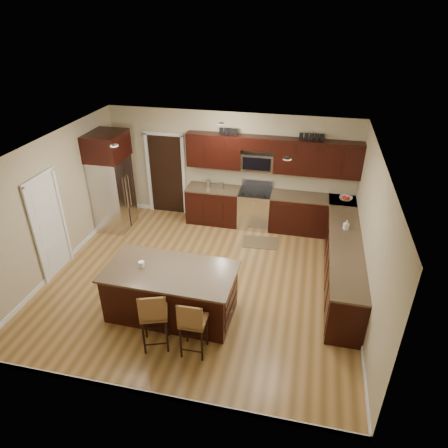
% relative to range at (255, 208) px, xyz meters
% --- Properties ---
extents(floor, '(6.00, 6.00, 0.00)m').
position_rel_range_xyz_m(floor, '(-0.68, -2.45, -0.47)').
color(floor, olive).
rests_on(floor, ground).
extents(ceiling, '(6.00, 6.00, 0.00)m').
position_rel_range_xyz_m(ceiling, '(-0.68, -2.45, 2.23)').
color(ceiling, silver).
rests_on(ceiling, wall_back).
extents(wall_back, '(6.00, 0.00, 6.00)m').
position_rel_range_xyz_m(wall_back, '(-0.68, 0.30, 0.88)').
color(wall_back, tan).
rests_on(wall_back, floor).
extents(wall_left, '(0.00, 5.50, 5.50)m').
position_rel_range_xyz_m(wall_left, '(-3.68, -2.45, 0.88)').
color(wall_left, tan).
rests_on(wall_left, floor).
extents(wall_right, '(0.00, 5.50, 5.50)m').
position_rel_range_xyz_m(wall_right, '(2.32, -2.45, 0.88)').
color(wall_right, tan).
rests_on(wall_right, floor).
extents(base_cabinets, '(4.02, 3.96, 0.92)m').
position_rel_range_xyz_m(base_cabinets, '(1.22, -1.01, -0.01)').
color(base_cabinets, black).
rests_on(base_cabinets, floor).
extents(upper_cabinets, '(4.00, 0.33, 0.80)m').
position_rel_range_xyz_m(upper_cabinets, '(0.36, 0.13, 1.37)').
color(upper_cabinets, black).
rests_on(upper_cabinets, wall_back).
extents(range, '(0.76, 0.64, 1.11)m').
position_rel_range_xyz_m(range, '(0.00, 0.00, 0.00)').
color(range, silver).
rests_on(range, floor).
extents(microwave, '(0.76, 0.31, 0.40)m').
position_rel_range_xyz_m(microwave, '(0.00, 0.15, 1.15)').
color(microwave, silver).
rests_on(microwave, upper_cabinets).
extents(doorway, '(0.85, 0.03, 2.06)m').
position_rel_range_xyz_m(doorway, '(-2.33, 0.28, 0.56)').
color(doorway, black).
rests_on(doorway, floor).
extents(pantry_door, '(0.03, 0.80, 2.04)m').
position_rel_range_xyz_m(pantry_door, '(-3.66, -2.75, 0.55)').
color(pantry_door, white).
rests_on(pantry_door, floor).
extents(letter_decor, '(2.20, 0.03, 0.15)m').
position_rel_range_xyz_m(letter_decor, '(0.22, 0.13, 1.82)').
color(letter_decor, black).
rests_on(letter_decor, upper_cabinets).
extents(island, '(2.26, 1.21, 0.92)m').
position_rel_range_xyz_m(island, '(-0.93, -3.46, -0.04)').
color(island, black).
rests_on(island, floor).
extents(stool_mid, '(0.53, 0.53, 1.11)m').
position_rel_range_xyz_m(stool_mid, '(-0.91, -4.30, 0.22)').
color(stool_mid, olive).
rests_on(stool_mid, floor).
extents(stool_right, '(0.40, 0.40, 1.05)m').
position_rel_range_xyz_m(stool_right, '(-0.29, -4.30, 0.18)').
color(stool_right, olive).
rests_on(stool_right, floor).
extents(refrigerator, '(0.79, 0.94, 2.35)m').
position_rel_range_xyz_m(refrigerator, '(-3.30, -0.76, 0.74)').
color(refrigerator, silver).
rests_on(refrigerator, floor).
extents(floor_mat, '(0.85, 0.60, 0.01)m').
position_rel_range_xyz_m(floor_mat, '(0.27, -0.77, -0.47)').
color(floor_mat, brown).
rests_on(floor_mat, floor).
extents(fruit_bowl, '(0.35, 0.35, 0.07)m').
position_rel_range_xyz_m(fruit_bowl, '(2.07, -0.00, 0.48)').
color(fruit_bowl, silver).
rests_on(fruit_bowl, base_cabinets).
extents(soap_bottle, '(0.12, 0.12, 0.20)m').
position_rel_range_xyz_m(soap_bottle, '(2.02, -1.37, 0.55)').
color(soap_bottle, '#B2B2B2').
rests_on(soap_bottle, base_cabinets).
extents(canister_tall, '(0.12, 0.12, 0.19)m').
position_rel_range_xyz_m(canister_tall, '(-1.16, -0.00, 0.54)').
color(canister_tall, silver).
rests_on(canister_tall, base_cabinets).
extents(canister_short, '(0.11, 0.11, 0.16)m').
position_rel_range_xyz_m(canister_short, '(-0.82, -0.00, 0.53)').
color(canister_short, silver).
rests_on(canister_short, base_cabinets).
extents(island_jar, '(0.10, 0.10, 0.10)m').
position_rel_range_xyz_m(island_jar, '(-1.43, -3.46, 0.50)').
color(island_jar, white).
rests_on(island_jar, island).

